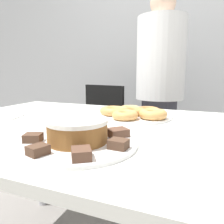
# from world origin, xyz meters

# --- Properties ---
(wall_back) EXTENTS (8.00, 0.05, 2.60)m
(wall_back) POSITION_xyz_m (0.00, 1.58, 1.30)
(wall_back) COLOR #A8AAAD
(wall_back) RESTS_ON ground_plane
(table) EXTENTS (1.73, 0.96, 0.77)m
(table) POSITION_xyz_m (0.00, 0.00, 0.68)
(table) COLOR silver
(table) RESTS_ON ground_plane
(person_standing) EXTENTS (0.37, 0.37, 1.56)m
(person_standing) POSITION_xyz_m (-0.06, 0.95, 0.82)
(person_standing) COLOR #383842
(person_standing) RESTS_ON ground_plane
(office_chair_left) EXTENTS (0.52, 0.52, 0.86)m
(office_chair_left) POSITION_xyz_m (-0.57, 0.82, 0.40)
(office_chair_left) COLOR black
(office_chair_left) RESTS_ON ground_plane
(plate_cake) EXTENTS (0.34, 0.34, 0.01)m
(plate_cake) POSITION_xyz_m (-0.08, -0.25, 0.77)
(plate_cake) COLOR white
(plate_cake) RESTS_ON table
(plate_donuts) EXTENTS (0.36, 0.36, 0.01)m
(plate_donuts) POSITION_xyz_m (-0.05, 0.20, 0.77)
(plate_donuts) COLOR white
(plate_donuts) RESTS_ON table
(frosted_cake) EXTENTS (0.17, 0.17, 0.07)m
(frosted_cake) POSITION_xyz_m (-0.08, -0.25, 0.81)
(frosted_cake) COLOR brown
(frosted_cake) RESTS_ON plate_cake
(lamington_0) EXTENTS (0.06, 0.06, 0.02)m
(lamington_0) POSITION_xyz_m (-0.20, -0.30, 0.79)
(lamington_0) COLOR #513828
(lamington_0) RESTS_ON plate_cake
(lamington_1) EXTENTS (0.05, 0.06, 0.02)m
(lamington_1) POSITION_xyz_m (-0.12, -0.37, 0.79)
(lamington_1) COLOR #513828
(lamington_1) RESTS_ON plate_cake
(lamington_2) EXTENTS (0.07, 0.07, 0.02)m
(lamington_2) POSITION_xyz_m (-0.01, -0.35, 0.79)
(lamington_2) COLOR brown
(lamington_2) RESTS_ON plate_cake
(lamington_3) EXTENTS (0.05, 0.04, 0.02)m
(lamington_3) POSITION_xyz_m (0.05, -0.26, 0.79)
(lamington_3) COLOR #513828
(lamington_3) RESTS_ON plate_cake
(lamington_4) EXTENTS (0.08, 0.08, 0.02)m
(lamington_4) POSITION_xyz_m (0.01, -0.15, 0.79)
(lamington_4) COLOR brown
(lamington_4) RESTS_ON plate_cake
(lamington_5) EXTENTS (0.05, 0.06, 0.02)m
(lamington_5) POSITION_xyz_m (-0.10, -0.12, 0.79)
(lamington_5) COLOR brown
(lamington_5) RESTS_ON plate_cake
(lamington_6) EXTENTS (0.07, 0.07, 0.03)m
(lamington_6) POSITION_xyz_m (-0.19, -0.18, 0.79)
(lamington_6) COLOR brown
(lamington_6) RESTS_ON plate_cake
(donut_0) EXTENTS (0.11, 0.11, 0.03)m
(donut_0) POSITION_xyz_m (-0.05, 0.20, 0.79)
(donut_0) COLOR #D18E4C
(donut_0) RESTS_ON plate_donuts
(donut_1) EXTENTS (0.12, 0.12, 0.04)m
(donut_1) POSITION_xyz_m (0.05, 0.15, 0.80)
(donut_1) COLOR tan
(donut_1) RESTS_ON plate_donuts
(donut_2) EXTENTS (0.11, 0.11, 0.03)m
(donut_2) POSITION_xyz_m (0.01, 0.26, 0.79)
(donut_2) COLOR #C68447
(donut_2) RESTS_ON plate_donuts
(donut_3) EXTENTS (0.10, 0.10, 0.03)m
(donut_3) POSITION_xyz_m (-0.09, 0.28, 0.79)
(donut_3) COLOR #E5AD66
(donut_3) RESTS_ON plate_donuts
(donut_4) EXTENTS (0.13, 0.13, 0.04)m
(donut_4) POSITION_xyz_m (-0.14, 0.17, 0.79)
(donut_4) COLOR tan
(donut_4) RESTS_ON plate_donuts
(donut_5) EXTENTS (0.11, 0.11, 0.04)m
(donut_5) POSITION_xyz_m (-0.05, 0.09, 0.79)
(donut_5) COLOR tan
(donut_5) RESTS_ON plate_donuts
(napkin) EXTENTS (0.17, 0.15, 0.01)m
(napkin) POSITION_xyz_m (-0.60, -0.05, 0.77)
(napkin) COLOR white
(napkin) RESTS_ON table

